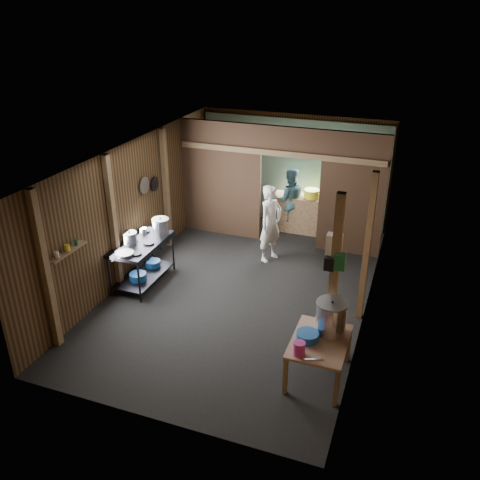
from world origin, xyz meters
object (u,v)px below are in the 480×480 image
at_px(gas_range, 143,263).
at_px(stove_pot_large, 161,227).
at_px(prep_table, 318,358).
at_px(stock_pot, 331,318).
at_px(yellow_tub, 312,194).
at_px(pink_bucket, 299,348).
at_px(cook, 271,224).

xyz_separation_m(gas_range, stove_pot_large, (0.17, 0.49, 0.57)).
xyz_separation_m(prep_table, stock_pot, (0.09, 0.23, 0.56)).
height_order(prep_table, stock_pot, stock_pot).
bearing_deg(prep_table, yellow_tub, 104.35).
bearing_deg(pink_bucket, gas_range, 151.42).
bearing_deg(yellow_tub, prep_table, -75.65).
height_order(gas_range, prep_table, gas_range).
relative_size(yellow_tub, cook, 0.22).
distance_m(gas_range, stove_pot_large, 0.77).
bearing_deg(pink_bucket, yellow_tub, 101.21).
relative_size(stock_pot, pink_bucket, 2.69).
relative_size(prep_table, cook, 0.66).
distance_m(stove_pot_large, stock_pot, 4.04).
xyz_separation_m(prep_table, yellow_tub, (-1.25, 4.90, 0.63)).
bearing_deg(stove_pot_large, cook, 34.93).
xyz_separation_m(gas_range, stock_pot, (3.80, -1.28, 0.45)).
relative_size(gas_range, stove_pot_large, 4.35).
xyz_separation_m(gas_range, prep_table, (3.71, -1.51, -0.11)).
distance_m(stove_pot_large, cook, 2.23).
bearing_deg(cook, yellow_tub, 7.69).
distance_m(prep_table, cook, 3.72).
height_order(stove_pot_large, yellow_tub, stove_pot_large).
distance_m(prep_table, stock_pot, 0.61).
distance_m(prep_table, pink_bucket, 0.61).
distance_m(stove_pot_large, pink_bucket, 4.12).
relative_size(pink_bucket, cook, 0.12).
bearing_deg(gas_range, stove_pot_large, 70.69).
height_order(gas_range, pink_bucket, gas_range).
height_order(stove_pot_large, pink_bucket, stove_pot_large).
bearing_deg(yellow_tub, stove_pot_large, -128.22).
bearing_deg(yellow_tub, gas_range, -125.94).
xyz_separation_m(stock_pot, cook, (-1.81, 3.03, -0.07)).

